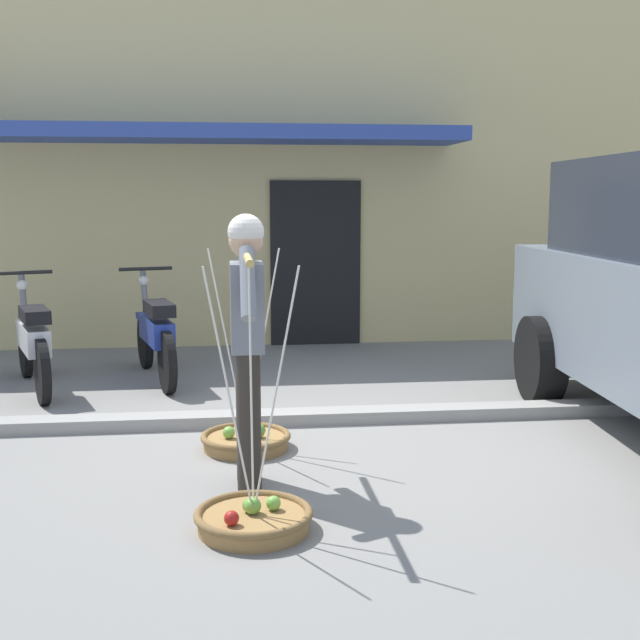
{
  "coord_description": "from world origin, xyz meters",
  "views": [
    {
      "loc": [
        -0.53,
        -5.58,
        1.79
      ],
      "look_at": [
        0.2,
        0.6,
        0.85
      ],
      "focal_mm": 45.53,
      "sensor_mm": 36.0,
      "label": 1
    }
  ],
  "objects_px": {
    "fruit_basket_right_side": "(253,517)",
    "motorcycle_second_in_row": "(156,335)",
    "motorcycle_nearest_shop": "(33,343)",
    "fruit_vendor": "(247,332)",
    "fruit_basket_left_side": "(246,439)"
  },
  "relations": [
    {
      "from": "fruit_vendor",
      "to": "motorcycle_second_in_row",
      "type": "relative_size",
      "value": 0.95
    },
    {
      "from": "fruit_basket_left_side",
      "to": "fruit_basket_right_side",
      "type": "relative_size",
      "value": 1.0
    },
    {
      "from": "motorcycle_nearest_shop",
      "to": "fruit_basket_left_side",
      "type": "bearing_deg",
      "value": -46.83
    },
    {
      "from": "fruit_basket_right_side",
      "to": "motorcycle_nearest_shop",
      "type": "relative_size",
      "value": 0.83
    },
    {
      "from": "motorcycle_nearest_shop",
      "to": "motorcycle_second_in_row",
      "type": "height_order",
      "value": "same"
    },
    {
      "from": "fruit_basket_left_side",
      "to": "fruit_basket_right_side",
      "type": "bearing_deg",
      "value": -89.99
    },
    {
      "from": "fruit_vendor",
      "to": "fruit_basket_left_side",
      "type": "bearing_deg",
      "value": 89.97
    },
    {
      "from": "fruit_basket_left_side",
      "to": "fruit_basket_right_side",
      "type": "distance_m",
      "value": 1.45
    },
    {
      "from": "fruit_vendor",
      "to": "motorcycle_second_in_row",
      "type": "xyz_separation_m",
      "value": [
        -0.82,
        3.07,
        -0.52
      ]
    },
    {
      "from": "fruit_vendor",
      "to": "fruit_basket_left_side",
      "type": "xyz_separation_m",
      "value": [
        0.0,
        0.73,
        -0.9
      ]
    },
    {
      "from": "fruit_basket_right_side",
      "to": "motorcycle_second_in_row",
      "type": "xyz_separation_m",
      "value": [
        -0.82,
        3.8,
        0.38
      ]
    },
    {
      "from": "fruit_vendor",
      "to": "motorcycle_nearest_shop",
      "type": "height_order",
      "value": "fruit_vendor"
    },
    {
      "from": "fruit_basket_left_side",
      "to": "motorcycle_second_in_row",
      "type": "xyz_separation_m",
      "value": [
        -0.82,
        2.35,
        0.38
      ]
    },
    {
      "from": "fruit_basket_left_side",
      "to": "motorcycle_second_in_row",
      "type": "distance_m",
      "value": 2.51
    },
    {
      "from": "fruit_basket_right_side",
      "to": "motorcycle_nearest_shop",
      "type": "xyz_separation_m",
      "value": [
        -1.92,
        3.5,
        0.38
      ]
    }
  ]
}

